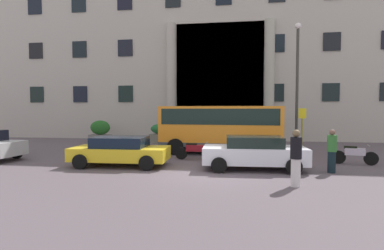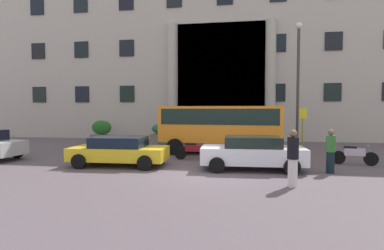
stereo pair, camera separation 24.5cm
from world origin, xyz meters
The scene contains 15 objects.
ground_plane centered at (0.00, 0.00, -0.06)m, with size 80.00×64.00×0.12m, color #52484E.
office_building_facade centered at (0.00, 17.48, 8.55)m, with size 40.32×9.64×17.10m.
orange_minibus centered at (0.30, 5.50, 1.59)m, with size 6.79×2.91×2.65m.
bus_stop_sign centered at (4.99, 7.44, 1.57)m, with size 0.44×0.08×2.54m.
hedge_planter_west centered at (-9.28, 10.68, 0.79)m, with size 1.64×0.73×1.63m.
hedge_planter_far_west centered at (-4.43, 10.53, 0.68)m, with size 1.67×0.91×1.42m.
hedge_planter_entrance_left centered at (-1.28, 10.15, 0.66)m, with size 2.00×0.81×1.37m.
parked_coupe_end centered at (1.91, 1.11, 0.71)m, with size 4.24×2.14×1.37m.
parked_hatchback_near centered at (-3.85, 1.04, 0.67)m, with size 4.22×2.16×1.28m.
motorcycle_near_kerb centered at (-5.99, 3.25, 0.46)m, with size 2.05×0.71×0.89m.
scooter_by_planter centered at (6.39, 2.96, 0.45)m, with size 1.89×0.63×0.89m.
motorcycle_far_end centered at (-0.88, 3.14, 0.46)m, with size 1.99×0.55×0.89m.
pedestrian_man_crossing centered at (4.88, 0.86, 0.86)m, with size 0.36×0.36×1.70m.
pedestrian_woman_dark_dress centered at (3.10, -1.64, 0.93)m, with size 0.36×0.36×1.84m.
lamppost_plaza_centre centered at (4.91, 8.88, 4.60)m, with size 0.40×0.40×7.94m.
Camera 2 is at (1.56, -11.93, 2.48)m, focal length 29.34 mm.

